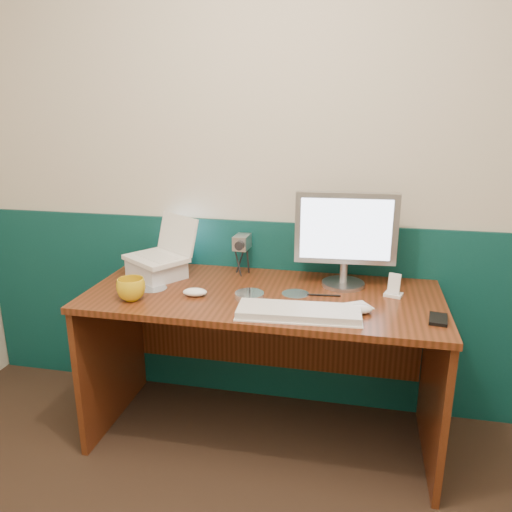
% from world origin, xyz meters
% --- Properties ---
extents(back_wall, '(3.50, 0.04, 2.50)m').
position_xyz_m(back_wall, '(0.00, 1.75, 1.25)').
color(back_wall, beige).
rests_on(back_wall, ground).
extents(wainscot, '(3.48, 0.02, 1.00)m').
position_xyz_m(wainscot, '(0.00, 1.74, 0.50)').
color(wainscot, '#073433').
rests_on(wainscot, ground).
extents(desk, '(1.60, 0.70, 0.75)m').
position_xyz_m(desk, '(-0.04, 1.38, 0.38)').
color(desk, '#3D1D0B').
rests_on(desk, ground).
extents(laptop_riser, '(0.32, 0.31, 0.09)m').
position_xyz_m(laptop_riser, '(-0.60, 1.49, 0.79)').
color(laptop_riser, silver).
rests_on(laptop_riser, desk).
extents(laptop, '(0.36, 0.34, 0.24)m').
position_xyz_m(laptop, '(-0.60, 1.49, 0.95)').
color(laptop, white).
rests_on(laptop, laptop_riser).
extents(monitor, '(0.47, 0.16, 0.46)m').
position_xyz_m(monitor, '(0.31, 1.55, 0.98)').
color(monitor, '#A1A2A6').
rests_on(monitor, desk).
extents(keyboard, '(0.51, 0.20, 0.03)m').
position_xyz_m(keyboard, '(0.15, 1.15, 0.76)').
color(keyboard, silver).
rests_on(keyboard, desk).
extents(mouse_right, '(0.12, 0.08, 0.04)m').
position_xyz_m(mouse_right, '(0.39, 1.24, 0.77)').
color(mouse_right, silver).
rests_on(mouse_right, desk).
extents(mouse_left, '(0.12, 0.08, 0.04)m').
position_xyz_m(mouse_left, '(-0.33, 1.28, 0.77)').
color(mouse_left, white).
rests_on(mouse_left, desk).
extents(mug, '(0.16, 0.16, 0.10)m').
position_xyz_m(mug, '(-0.59, 1.18, 0.80)').
color(mug, gold).
rests_on(mug, desk).
extents(camcorder, '(0.10, 0.14, 0.21)m').
position_xyz_m(camcorder, '(-0.20, 1.62, 0.86)').
color(camcorder, silver).
rests_on(camcorder, desk).
extents(cd_spindle, '(0.13, 0.13, 0.03)m').
position_xyz_m(cd_spindle, '(-0.09, 1.30, 0.76)').
color(cd_spindle, silver).
rests_on(cd_spindle, desk).
extents(cd_loose_a, '(0.13, 0.13, 0.00)m').
position_xyz_m(cd_loose_a, '(-0.56, 1.33, 0.75)').
color(cd_loose_a, silver).
rests_on(cd_loose_a, desk).
extents(cd_loose_b, '(0.12, 0.12, 0.00)m').
position_xyz_m(cd_loose_b, '(0.10, 1.40, 0.75)').
color(cd_loose_b, silver).
rests_on(cd_loose_b, desk).
extents(pen, '(0.15, 0.02, 0.01)m').
position_xyz_m(pen, '(0.23, 1.40, 0.75)').
color(pen, black).
rests_on(pen, desk).
extents(papers, '(0.18, 0.16, 0.00)m').
position_xyz_m(papers, '(0.36, 1.29, 0.75)').
color(papers, white).
rests_on(papers, desk).
extents(dock, '(0.09, 0.08, 0.01)m').
position_xyz_m(dock, '(0.54, 1.46, 0.76)').
color(dock, white).
rests_on(dock, desk).
extents(music_player, '(0.06, 0.04, 0.09)m').
position_xyz_m(music_player, '(0.54, 1.46, 0.81)').
color(music_player, white).
rests_on(music_player, dock).
extents(pda, '(0.08, 0.13, 0.01)m').
position_xyz_m(pda, '(0.70, 1.22, 0.76)').
color(pda, black).
rests_on(pda, desk).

